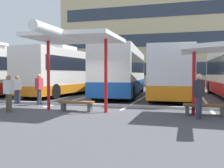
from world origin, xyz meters
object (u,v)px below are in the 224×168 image
object	(u,v)px
coach_bus_0	(22,73)
bench_1	(77,104)
waiting_passenger_2	(39,87)
waiting_passenger_3	(9,91)
waiting_shelter_1	(73,39)
bench_2	(204,107)
coach_bus_2	(123,72)
waiting_passenger_0	(17,88)
coach_bus_3	(174,74)
coach_bus_1	(71,72)
waiting_passenger_1	(199,93)

from	to	relation	value
coach_bus_0	bench_1	world-z (taller)	coach_bus_0
waiting_passenger_2	waiting_passenger_3	distance (m)	2.71
waiting_shelter_1	bench_2	world-z (taller)	waiting_shelter_1
waiting_shelter_1	coach_bus_2	bearing A→B (deg)	90.29
bench_1	waiting_shelter_1	bearing A→B (deg)	-90.00
waiting_passenger_0	coach_bus_0	bearing A→B (deg)	122.96
waiting_shelter_1	coach_bus_3	bearing A→B (deg)	66.22
coach_bus_3	waiting_shelter_1	size ratio (longest dim) A/B	2.33
waiting_passenger_2	waiting_passenger_3	size ratio (longest dim) A/B	1.03
waiting_passenger_2	coach_bus_3	bearing A→B (deg)	44.99
coach_bus_1	bench_1	distance (m)	10.00
coach_bus_1	coach_bus_3	size ratio (longest dim) A/B	1.04
bench_2	waiting_passenger_2	xyz separation A→B (m)	(-8.21, 1.32, 0.61)
coach_bus_2	waiting_shelter_1	distance (m)	9.24
waiting_passenger_1	coach_bus_0	bearing A→B (deg)	147.96
waiting_shelter_1	waiting_passenger_1	bearing A→B (deg)	-3.32
coach_bus_0	coach_bus_3	world-z (taller)	coach_bus_0
coach_bus_0	bench_2	bearing A→B (deg)	-28.59
waiting_shelter_1	waiting_passenger_1	size ratio (longest dim) A/B	2.97
waiting_passenger_1	waiting_passenger_3	size ratio (longest dim) A/B	1.04
coach_bus_0	waiting_passenger_3	bearing A→B (deg)	-57.99
coach_bus_2	waiting_passenger_0	xyz separation A→B (m)	(-4.24, -7.11, -0.88)
coach_bus_1	waiting_shelter_1	world-z (taller)	coach_bus_1
coach_bus_3	waiting_passenger_1	xyz separation A→B (m)	(1.28, -8.93, -0.69)
coach_bus_3	waiting_shelter_1	bearing A→B (deg)	-113.78
coach_bus_0	waiting_passenger_0	size ratio (longest dim) A/B	8.06
coach_bus_3	waiting_passenger_0	world-z (taller)	coach_bus_3
waiting_shelter_1	waiting_passenger_2	bearing A→B (deg)	145.76
waiting_passenger_3	bench_2	bearing A→B (deg)	9.73
coach_bus_1	waiting_passenger_0	distance (m)	7.21
coach_bus_1	waiting_passenger_1	distance (m)	13.40
bench_2	coach_bus_1	bearing A→B (deg)	138.64
coach_bus_0	waiting_passenger_1	bearing A→B (deg)	-32.04
waiting_shelter_1	waiting_passenger_2	xyz separation A→B (m)	(-2.88, 1.96, -2.18)
waiting_shelter_1	waiting_passenger_1	distance (m)	5.53
coach_bus_2	waiting_passenger_0	size ratio (longest dim) A/B	7.48
coach_bus_0	waiting_passenger_1	distance (m)	15.62
coach_bus_1	bench_2	distance (m)	13.01
coach_bus_2	bench_2	world-z (taller)	coach_bus_2
bench_2	waiting_passenger_2	size ratio (longest dim) A/B	1.01
bench_2	waiting_passenger_0	world-z (taller)	waiting_passenger_0
coach_bus_0	bench_1	distance (m)	11.28
coach_bus_1	coach_bus_2	size ratio (longest dim) A/B	1.03
coach_bus_1	coach_bus_3	distance (m)	8.19
coach_bus_1	waiting_passenger_1	world-z (taller)	coach_bus_1
waiting_passenger_0	waiting_passenger_1	size ratio (longest dim) A/B	0.93
coach_bus_0	coach_bus_1	size ratio (longest dim) A/B	1.04
bench_2	waiting_passenger_1	bearing A→B (deg)	-105.61
bench_2	waiting_passenger_3	size ratio (longest dim) A/B	1.04
coach_bus_0	bench_1	xyz separation A→B (m)	(8.14, -7.68, -1.39)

